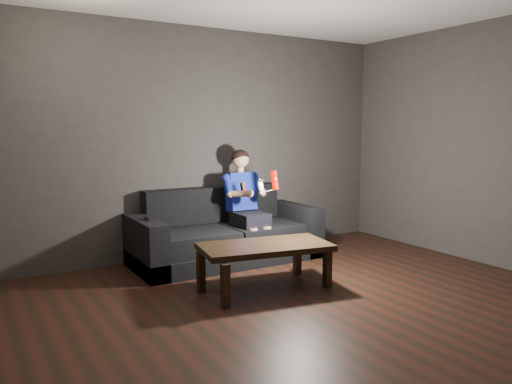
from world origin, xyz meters
TOP-DOWN VIEW (x-y plane):
  - floor at (0.00, 0.00)m, footprint 5.00×5.00m
  - back_wall at (0.00, 2.50)m, footprint 5.00×0.04m
  - sofa at (0.04, 2.05)m, footprint 2.14×0.92m
  - child at (0.28, 2.00)m, footprint 0.50×0.61m
  - wii_remote_red at (0.38, 1.53)m, footprint 0.07×0.09m
  - nunchuk_white at (0.20, 1.54)m, footprint 0.06×0.09m
  - wii_remote_black at (-0.92, 1.97)m, footprint 0.06×0.14m
  - coffee_table at (-0.12, 0.93)m, footprint 1.30×0.81m

SIDE VIEW (x-z plane):
  - floor at x=0.00m, z-range 0.00..0.00m
  - sofa at x=0.04m, z-range -0.14..0.68m
  - coffee_table at x=-0.12m, z-range 0.16..0.60m
  - wii_remote_black at x=-0.92m, z-range 0.58..0.61m
  - child at x=0.28m, z-range 0.13..1.35m
  - nunchuk_white at x=0.20m, z-range 0.84..1.00m
  - wii_remote_red at x=0.38m, z-range 0.86..1.07m
  - back_wall at x=0.00m, z-range 0.00..2.70m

